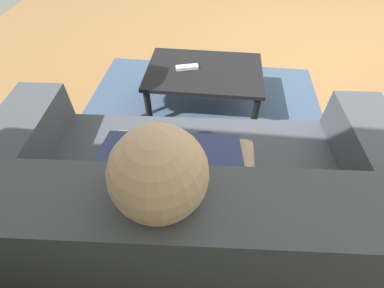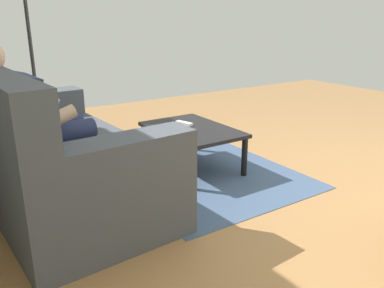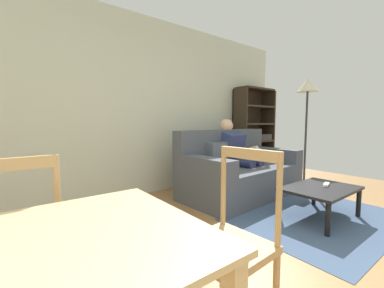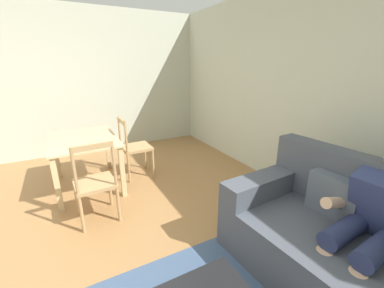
% 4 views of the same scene
% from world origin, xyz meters
% --- Properties ---
extents(ground_plane, '(8.31, 8.31, 0.00)m').
position_xyz_m(ground_plane, '(0.00, 0.00, 0.00)').
color(ground_plane, '#9E7042').
extents(couch, '(1.95, 1.09, 0.99)m').
position_xyz_m(couch, '(1.27, 1.96, 0.35)').
color(couch, '#474C56').
rests_on(couch, ground_plane).
extents(person_lounging, '(0.61, 0.91, 1.16)m').
position_xyz_m(person_lounging, '(1.33, 2.02, 0.61)').
color(person_lounging, navy).
rests_on(person_lounging, ground_plane).
extents(coffee_table, '(0.88, 0.60, 0.36)m').
position_xyz_m(coffee_table, '(1.31, 0.75, 0.32)').
color(coffee_table, black).
rests_on(coffee_table, ground_plane).
extents(tv_remote, '(0.18, 0.10, 0.02)m').
position_xyz_m(tv_remote, '(1.44, 0.75, 0.38)').
color(tv_remote, white).
rests_on(tv_remote, coffee_table).
extents(area_rug, '(2.01, 1.41, 0.01)m').
position_xyz_m(area_rug, '(1.31, 0.75, 0.00)').
color(area_rug, '#3D5170').
rests_on(area_rug, ground_plane).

